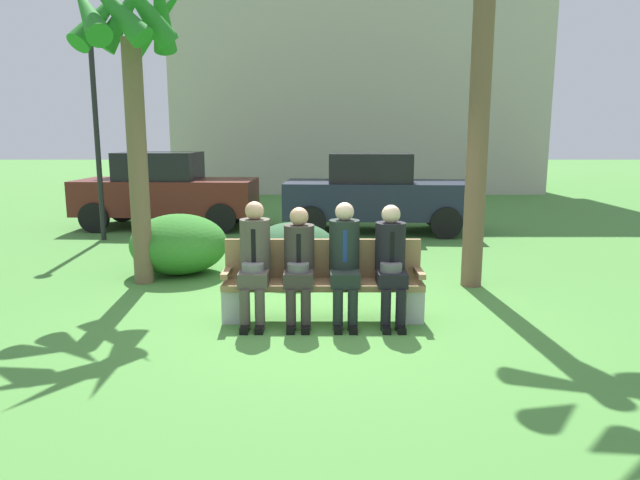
{
  "coord_description": "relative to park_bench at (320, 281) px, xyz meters",
  "views": [
    {
      "loc": [
        0.02,
        -6.4,
        2.1
      ],
      "look_at": [
        0.05,
        0.35,
        0.85
      ],
      "focal_mm": 32.52,
      "sensor_mm": 36.0,
      "label": 1
    }
  ],
  "objects": [
    {
      "name": "ground_plane",
      "position": [
        -0.05,
        -0.01,
        -0.43
      ],
      "size": [
        80.0,
        80.0,
        0.0
      ],
      "primitive_type": "plane",
      "color": "#4A873A"
    },
    {
      "name": "seated_man_leftmost",
      "position": [
        -0.76,
        -0.13,
        0.32
      ],
      "size": [
        0.34,
        0.72,
        1.36
      ],
      "color": "#4C473D",
      "rests_on": "ground"
    },
    {
      "name": "parked_car_near",
      "position": [
        -3.48,
        6.51,
        0.4
      ],
      "size": [
        3.97,
        1.86,
        1.68
      ],
      "color": "#591E19",
      "rests_on": "ground"
    },
    {
      "name": "seated_man_rightmost",
      "position": [
        0.75,
        -0.13,
        0.3
      ],
      "size": [
        0.34,
        0.72,
        1.32
      ],
      "color": "black",
      "rests_on": "ground"
    },
    {
      "name": "street_lamp",
      "position": [
        -4.35,
        4.96,
        1.97
      ],
      "size": [
        0.24,
        0.24,
        3.98
      ],
      "color": "black",
      "rests_on": "ground"
    },
    {
      "name": "parked_car_far",
      "position": [
        1.15,
        5.91,
        0.4
      ],
      "size": [
        3.99,
        1.9,
        1.68
      ],
      "color": "#1E2338",
      "rests_on": "ground"
    },
    {
      "name": "park_bench",
      "position": [
        0.0,
        0.0,
        0.0
      ],
      "size": [
        2.25,
        0.44,
        0.9
      ],
      "color": "#99754C",
      "rests_on": "ground"
    },
    {
      "name": "building_backdrop",
      "position": [
        1.31,
        16.65,
        4.78
      ],
      "size": [
        13.5,
        6.67,
        10.37
      ],
      "color": "#B9AFA1",
      "rests_on": "ground"
    },
    {
      "name": "shrub_near_bench",
      "position": [
        -2.16,
        2.15,
        0.02
      ],
      "size": [
        1.45,
        1.33,
        0.91
      ],
      "primitive_type": "ellipsoid",
      "color": "#327D29",
      "rests_on": "ground"
    },
    {
      "name": "palm_tree_tall",
      "position": [
        -2.57,
        1.61,
        2.9
      ],
      "size": [
        1.84,
        1.85,
        4.48
      ],
      "color": "brown",
      "rests_on": "ground"
    },
    {
      "name": "seated_man_centerright",
      "position": [
        0.24,
        -0.12,
        0.32
      ],
      "size": [
        0.34,
        0.72,
        1.34
      ],
      "color": "#1E2823",
      "rests_on": "ground"
    },
    {
      "name": "seated_man_centerleft",
      "position": [
        -0.27,
        -0.14,
        0.28
      ],
      "size": [
        0.34,
        0.72,
        1.29
      ],
      "color": "#38332D",
      "rests_on": "ground"
    },
    {
      "name": "shrub_mid_lawn",
      "position": [
        -0.43,
        1.99,
        -0.03
      ],
      "size": [
        1.29,
        1.18,
        0.8
      ],
      "primitive_type": "ellipsoid",
      "color": "#305B37",
      "rests_on": "ground"
    }
  ]
}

